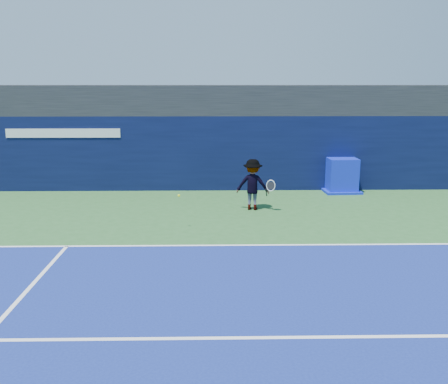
{
  "coord_description": "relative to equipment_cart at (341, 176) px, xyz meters",
  "views": [
    {
      "loc": [
        -1.01,
        -9.85,
        4.33
      ],
      "look_at": [
        -0.73,
        5.2,
        1.0
      ],
      "focal_mm": 40.0,
      "sensor_mm": 36.0,
      "label": 1
    }
  ],
  "objects": [
    {
      "name": "stadium_band",
      "position": [
        -4.07,
        1.73,
        2.98
      ],
      "size": [
        36.0,
        3.0,
        1.2
      ],
      "primitive_type": "cube",
      "color": "black",
      "rests_on": "back_wall_assembly"
    },
    {
      "name": "tennis_ball",
      "position": [
        -6.15,
        -5.12,
        0.39
      ],
      "size": [
        0.08,
        0.08,
        0.08
      ],
      "color": "yellow",
      "rests_on": "ground"
    },
    {
      "name": "back_wall_assembly",
      "position": [
        -4.07,
        0.73,
        0.88
      ],
      "size": [
        36.0,
        1.03,
        3.0
      ],
      "color": "black",
      "rests_on": "ground"
    },
    {
      "name": "baseline",
      "position": [
        -4.07,
        -6.77,
        -0.61
      ],
      "size": [
        24.0,
        0.1,
        0.01
      ],
      "primitive_type": "cube",
      "color": "white",
      "rests_on": "ground"
    },
    {
      "name": "equipment_cart",
      "position": [
        0.0,
        0.0,
        0.0
      ],
      "size": [
        1.5,
        1.5,
        1.37
      ],
      "color": "#0D1CBE",
      "rests_on": "ground"
    },
    {
      "name": "service_line",
      "position": [
        -4.07,
        -11.77,
        -0.61
      ],
      "size": [
        24.0,
        0.1,
        0.01
      ],
      "primitive_type": "cube",
      "color": "white",
      "rests_on": "ground"
    },
    {
      "name": "ground",
      "position": [
        -4.07,
        -9.77,
        -0.62
      ],
      "size": [
        80.0,
        80.0,
        0.0
      ],
      "primitive_type": "plane",
      "color": "#2B5D2A",
      "rests_on": "ground"
    },
    {
      "name": "tennis_player",
      "position": [
        -3.77,
        -2.84,
        0.26
      ],
      "size": [
        1.37,
        0.85,
        1.76
      ],
      "color": "silver",
      "rests_on": "ground"
    }
  ]
}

